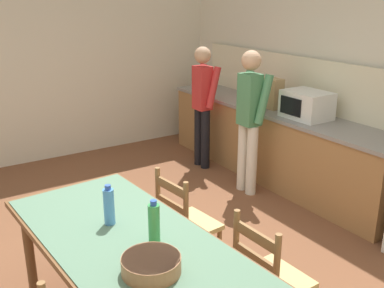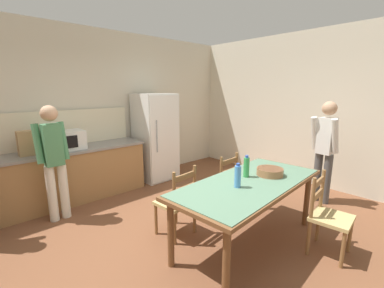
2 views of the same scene
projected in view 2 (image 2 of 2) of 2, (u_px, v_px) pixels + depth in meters
ground_plane at (181, 245)px, 3.07m from camera, size 8.32×8.32×0.00m
wall_back at (87, 110)px, 4.68m from camera, size 6.52×0.12×2.90m
wall_right at (310, 109)px, 4.92m from camera, size 0.12×5.20×2.90m
kitchen_counter at (35, 182)px, 3.90m from camera, size 3.49×0.66×0.88m
counter_splashback at (24, 132)px, 3.96m from camera, size 3.45×0.03×0.60m
refrigerator at (156, 137)px, 5.23m from camera, size 0.71×0.73×1.75m
microwave at (67, 140)px, 4.10m from camera, size 0.50×0.39×0.30m
paper_bag at (27, 143)px, 3.72m from camera, size 0.24×0.16×0.36m
dining_table at (249, 188)px, 2.99m from camera, size 2.09×1.04×0.79m
bottle_near_centre at (238, 176)px, 2.76m from camera, size 0.07×0.07×0.27m
bottle_off_centre at (246, 167)px, 3.09m from camera, size 0.07×0.07×0.27m
serving_bowl at (270, 171)px, 3.17m from camera, size 0.32×0.32×0.09m
chair_side_far_left at (177, 202)px, 3.22m from camera, size 0.46×0.44×0.91m
chair_side_far_right at (221, 183)px, 3.87m from camera, size 0.43×0.42×0.91m
chair_side_near_right at (328, 216)px, 2.86m from camera, size 0.46×0.44×0.91m
person_at_counter at (54, 157)px, 3.52m from camera, size 0.41×0.28×1.63m
person_by_table at (325, 147)px, 4.08m from camera, size 0.31×0.44×1.65m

